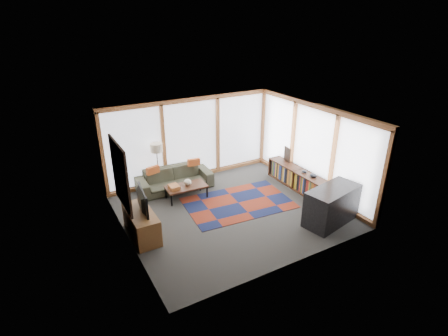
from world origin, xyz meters
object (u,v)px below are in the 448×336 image
television (139,201)px  bookshelf (298,179)px  floor_lamp (158,166)px  tv_console (142,224)px  sofa (175,179)px  coffee_table (186,192)px  bar_counter (332,205)px

television → bookshelf: bearing=-82.2°
floor_lamp → tv_console: bearing=-119.0°
television → floor_lamp: bearing=-22.6°
tv_console → sofa: bearing=49.8°
floor_lamp → television: floor_lamp is taller
bookshelf → television: television is taller
floor_lamp → sofa: bearing=-35.2°
sofa → floor_lamp: bearing=147.8°
floor_lamp → tv_console: floor_lamp is taller
bookshelf → coffee_table: bearing=161.5°
floor_lamp → bar_counter: (3.12, -3.92, -0.25)m
floor_lamp → television: size_ratio=1.55×
coffee_table → bar_counter: 3.97m
floor_lamp → coffee_table: size_ratio=1.25×
bar_counter → tv_console: bearing=146.9°
bookshelf → television: size_ratio=2.58×
bookshelf → bar_counter: (-0.52, -1.87, 0.17)m
floor_lamp → bar_counter: 5.02m
bookshelf → floor_lamp: bearing=150.7°
sofa → bar_counter: bearing=-50.3°
coffee_table → tv_console: tv_console is taller
tv_console → television: (0.01, 0.04, 0.59)m
tv_console → television: television is taller
floor_lamp → bookshelf: floor_lamp is taller
bookshelf → sofa: bearing=151.4°
floor_lamp → bar_counter: bearing=-51.5°
tv_console → bar_counter: bearing=-21.9°
tv_console → bar_counter: size_ratio=0.88×
bookshelf → tv_console: (-4.86, -0.14, 0.03)m
coffee_table → bar_counter: bar_counter is taller
bookshelf → bar_counter: size_ratio=1.62×
bookshelf → bar_counter: bar_counter is taller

